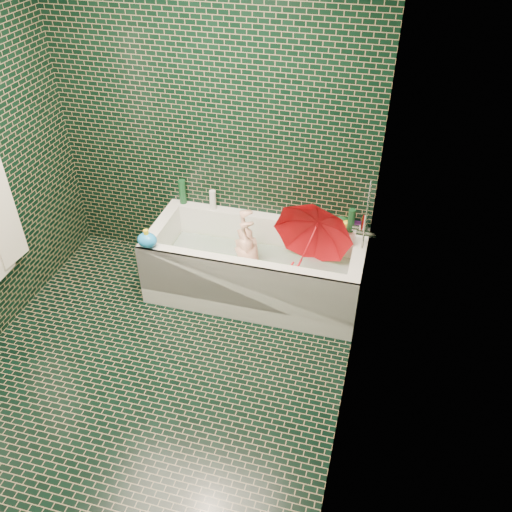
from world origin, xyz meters
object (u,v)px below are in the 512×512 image
(umbrella, at_px, (309,243))
(bathtub, at_px, (255,273))
(rubber_duck, at_px, (348,223))
(bath_toy, at_px, (147,240))
(child, at_px, (251,265))

(umbrella, bearing_deg, bathtub, -163.32)
(umbrella, relative_size, rubber_duck, 5.66)
(rubber_duck, xyz_separation_m, bath_toy, (-1.43, -0.67, 0.03))
(bathtub, distance_m, rubber_duck, 0.85)
(bathtub, bearing_deg, child, -132.31)
(child, distance_m, bath_toy, 0.84)
(child, relative_size, umbrella, 1.49)
(bathtub, relative_size, child, 1.90)
(bath_toy, bearing_deg, child, 30.47)
(rubber_duck, bearing_deg, bathtub, -172.67)
(bathtub, relative_size, bath_toy, 10.07)
(umbrella, bearing_deg, rubber_duck, 63.57)
(bath_toy, bearing_deg, rubber_duck, 34.03)
(bathtub, xyz_separation_m, umbrella, (0.42, 0.03, 0.35))
(umbrella, distance_m, rubber_duck, 0.41)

